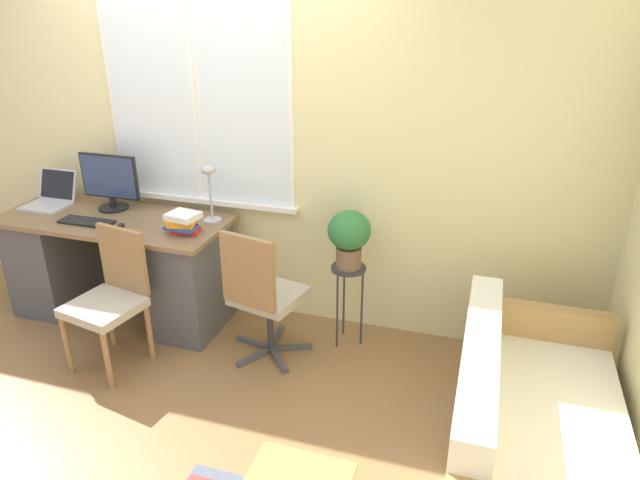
% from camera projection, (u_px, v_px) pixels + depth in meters
% --- Properties ---
extents(ground_plane, '(14.00, 14.00, 0.00)m').
position_uv_depth(ground_plane, '(181.00, 353.00, 3.80)').
color(ground_plane, olive).
extents(wall_back_with_window, '(9.00, 0.12, 2.70)m').
position_uv_depth(wall_back_with_window, '(216.00, 127.00, 3.90)').
color(wall_back_with_window, beige).
rests_on(wall_back_with_window, ground_plane).
extents(desk, '(1.62, 0.67, 0.77)m').
position_uv_depth(desk, '(120.00, 265.00, 4.10)').
color(desk, brown).
rests_on(desk, ground_plane).
extents(laptop, '(0.31, 0.32, 0.24)m').
position_uv_depth(laptop, '(50.00, 198.00, 4.17)').
color(laptop, '#B7B7BC').
rests_on(laptop, desk).
extents(monitor, '(0.45, 0.22, 0.40)m').
position_uv_depth(monitor, '(110.00, 182.00, 4.04)').
color(monitor, black).
rests_on(monitor, desk).
extents(keyboard, '(0.38, 0.13, 0.02)m').
position_uv_depth(keyboard, '(87.00, 222.00, 3.86)').
color(keyboard, black).
rests_on(keyboard, desk).
extents(mouse, '(0.04, 0.06, 0.03)m').
position_uv_depth(mouse, '(121.00, 225.00, 3.79)').
color(mouse, black).
rests_on(mouse, desk).
extents(desk_lamp, '(0.12, 0.12, 0.40)m').
position_uv_depth(desk_lamp, '(210.00, 183.00, 3.79)').
color(desk_lamp, '#ADADB2').
rests_on(desk_lamp, desk).
extents(book_stack, '(0.23, 0.19, 0.14)m').
position_uv_depth(book_stack, '(183.00, 222.00, 3.68)').
color(book_stack, red).
rests_on(book_stack, desk).
extents(desk_chair_wooden, '(0.47, 0.48, 0.88)m').
position_uv_depth(desk_chair_wooden, '(110.00, 296.00, 3.54)').
color(desk_chair_wooden, olive).
rests_on(desk_chair_wooden, ground_plane).
extents(office_chair_swivel, '(0.53, 0.54, 0.91)m').
position_uv_depth(office_chair_swivel, '(262.00, 294.00, 3.57)').
color(office_chair_swivel, '#47474C').
rests_on(office_chair_swivel, ground_plane).
extents(couch_loveseat, '(0.77, 1.50, 0.77)m').
position_uv_depth(couch_loveseat, '(528.00, 440.00, 2.69)').
color(couch_loveseat, white).
rests_on(couch_loveseat, ground_plane).
extents(plant_stand, '(0.23, 0.23, 0.57)m').
position_uv_depth(plant_stand, '(348.00, 277.00, 3.72)').
color(plant_stand, '#333338').
rests_on(plant_stand, ground_plane).
extents(potted_plant, '(0.28, 0.28, 0.38)m').
position_uv_depth(potted_plant, '(349.00, 235.00, 3.60)').
color(potted_plant, brown).
rests_on(potted_plant, plant_stand).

